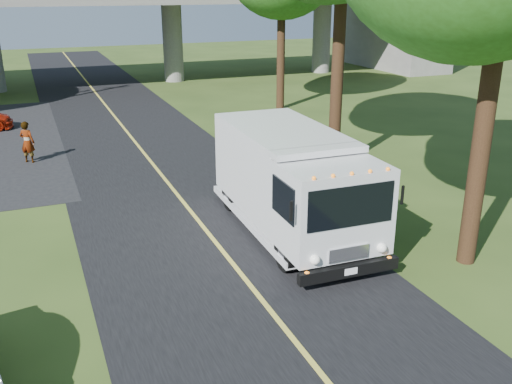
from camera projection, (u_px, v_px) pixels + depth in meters
ground at (284, 328)px, 11.54m from camera, size 120.00×120.00×0.00m
road at (166, 181)px, 20.24m from camera, size 7.00×90.00×0.02m
lane_line at (166, 180)px, 20.24m from camera, size 0.12×90.00×0.01m
overpass at (83, 17)px, 37.85m from camera, size 54.00×10.00×7.30m
step_van at (291, 179)px, 15.56m from camera, size 2.66×6.85×2.85m
pedestrian at (27, 142)px, 22.08m from camera, size 0.72×0.67×1.65m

